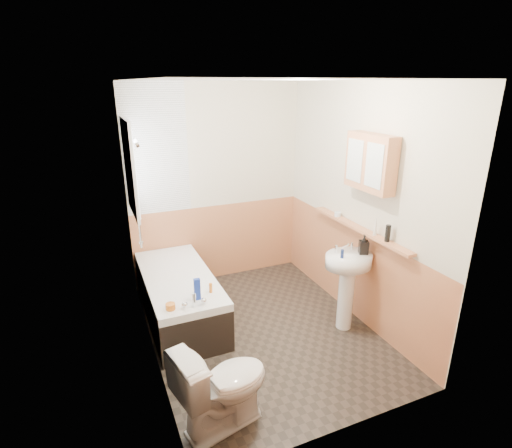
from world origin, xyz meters
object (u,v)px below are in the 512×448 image
object	(u,v)px
pine_shelf	(358,228)
medicine_cabinet	(370,162)
sink	(347,276)
bathtub	(179,296)
toilet	(223,386)

from	to	relation	value
pine_shelf	medicine_cabinet	size ratio (longest dim) A/B	2.56
sink	medicine_cabinet	world-z (taller)	medicine_cabinet
bathtub	pine_shelf	xyz separation A→B (m)	(1.77, -0.71, 0.77)
sink	pine_shelf	bearing A→B (deg)	34.21
bathtub	sink	size ratio (longest dim) A/B	1.66
pine_shelf	sink	bearing A→B (deg)	-144.25
bathtub	medicine_cabinet	distance (m)	2.44
toilet	sink	world-z (taller)	sink
bathtub	pine_shelf	world-z (taller)	pine_shelf
bathtub	medicine_cabinet	bearing A→B (deg)	-25.53
toilet	pine_shelf	distance (m)	2.11
medicine_cabinet	sink	bearing A→B (deg)	-172.19
medicine_cabinet	toilet	bearing A→B (deg)	-157.08
toilet	medicine_cabinet	distance (m)	2.38
bathtub	sink	xyz separation A→B (m)	(1.57, -0.86, 0.33)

